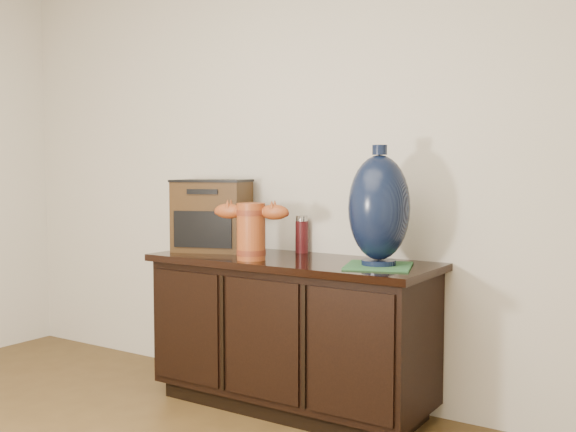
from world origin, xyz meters
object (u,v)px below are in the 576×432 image
Objects in this scene: lamp_base at (379,208)px; sideboard at (291,332)px; spray_can at (302,235)px; tv_radio at (212,215)px; terracotta_vessel at (251,228)px.

sideboard is at bearing 177.69° from lamp_base.
spray_can is (-0.56, 0.24, -0.17)m from lamp_base.
lamp_base reaches higher than tv_radio.
lamp_base is 0.63m from spray_can.
tv_radio is at bearing 140.70° from terracotta_vessel.
terracotta_vessel is 0.45m from tv_radio.
tv_radio is (-0.54, 0.04, 0.56)m from sideboard.
sideboard is 2.70× the size of lamp_base.
tv_radio is 2.36× the size of spray_can.
sideboard is 3.70× the size of terracotta_vessel.
tv_radio is 1.03m from lamp_base.
lamp_base is at bearing -23.17° from spray_can.
sideboard is 7.43× the size of spray_can.
tv_radio is at bearing -159.12° from spray_can.
tv_radio reaches higher than spray_can.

